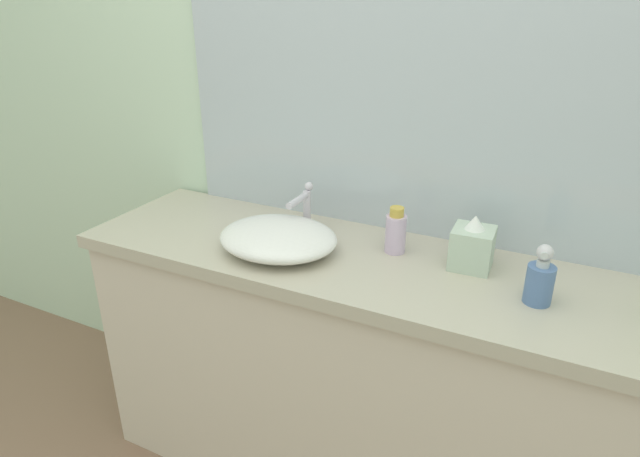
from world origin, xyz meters
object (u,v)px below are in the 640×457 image
Objects in this scene: tissue_box at (472,246)px; perfume_bottle at (540,280)px; lotion_bottle at (396,232)px; sink_basin at (278,238)px.

perfume_bottle is at bearing -32.21° from tissue_box.
tissue_box is at bearing 147.79° from perfume_bottle.
lotion_bottle is 0.89× the size of perfume_bottle.
lotion_bottle is at bearing 164.08° from perfume_bottle.
sink_basin is at bearing -177.69° from perfume_bottle.
sink_basin is 0.35m from lotion_bottle.
perfume_bottle is (0.41, -0.12, -0.00)m from lotion_bottle.
perfume_bottle reaches higher than sink_basin.
perfume_bottle is at bearing 2.31° from sink_basin.
lotion_bottle is at bearing 25.10° from sink_basin.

